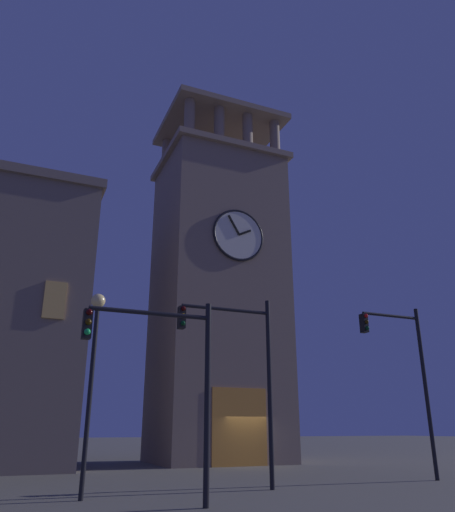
{
  "coord_description": "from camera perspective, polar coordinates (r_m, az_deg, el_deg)",
  "views": [
    {
      "loc": [
        11.98,
        25.4,
        1.85
      ],
      "look_at": [
        -0.26,
        -3.5,
        12.85
      ],
      "focal_mm": 34.75,
      "sensor_mm": 36.0,
      "label": 1
    }
  ],
  "objects": [
    {
      "name": "traffic_signal_mid",
      "position": [
        17.35,
        1.72,
        -11.79
      ],
      "size": [
        3.44,
        0.41,
        6.28
      ],
      "color": "black",
      "rests_on": "ground_plane"
    },
    {
      "name": "ground_plane",
      "position": [
        28.14,
        2.5,
        -23.07
      ],
      "size": [
        200.0,
        200.0,
        0.0
      ],
      "primitive_type": "plane",
      "color": "#56544F"
    },
    {
      "name": "traffic_signal_far",
      "position": [
        21.78,
        19.95,
        -11.6
      ],
      "size": [
        2.98,
        0.41,
        6.71
      ],
      "color": "black",
      "rests_on": "ground_plane"
    },
    {
      "name": "traffic_signal_near",
      "position": [
        13.4,
        -7.01,
        -12.21
      ],
      "size": [
        3.47,
        0.41,
        5.2
      ],
      "color": "black",
      "rests_on": "ground_plane"
    },
    {
      "name": "clocktower",
      "position": [
        32.22,
        -1.11,
        -4.19
      ],
      "size": [
        8.08,
        7.11,
        25.2
      ],
      "color": "gray",
      "rests_on": "ground_plane"
    },
    {
      "name": "street_lamp",
      "position": [
        15.67,
        -15.17,
        -10.76
      ],
      "size": [
        0.44,
        0.44,
        5.85
      ],
      "color": "black",
      "rests_on": "ground_plane"
    }
  ]
}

